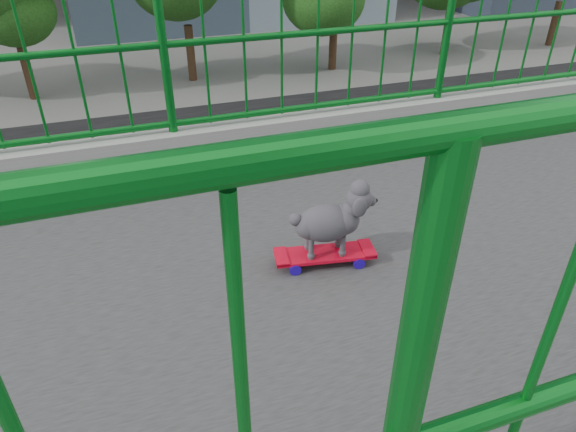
# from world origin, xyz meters

# --- Properties ---
(road) EXTENTS (18.00, 90.00, 0.02)m
(road) POSITION_xyz_m (-13.00, 0.00, 0.01)
(road) COLOR black
(road) RESTS_ON ground
(railing) EXTENTS (3.00, 24.00, 1.42)m
(railing) POSITION_xyz_m (0.00, 0.00, 7.21)
(railing) COLOR gray
(railing) RESTS_ON footbridge
(skateboard) EXTENTS (0.24, 0.53, 0.07)m
(skateboard) POSITION_xyz_m (-0.12, 0.54, 7.05)
(skateboard) COLOR red
(skateboard) RESTS_ON footbridge
(poodle) EXTENTS (0.23, 0.43, 0.36)m
(poodle) POSITION_xyz_m (-0.11, 0.56, 7.26)
(poodle) COLOR #312E33
(poodle) RESTS_ON skateboard
(car_0) EXTENTS (1.80, 4.48, 1.53)m
(car_0) POSITION_xyz_m (-6.00, 5.29, 0.76)
(car_0) COLOR #96979B
(car_0) RESTS_ON ground
(car_1) EXTENTS (1.50, 4.29, 1.41)m
(car_1) POSITION_xyz_m (-9.20, 10.04, 0.71)
(car_1) COLOR #96979B
(car_1) RESTS_ON ground
(car_2) EXTENTS (2.28, 4.94, 1.37)m
(car_2) POSITION_xyz_m (-12.40, 3.39, 0.69)
(car_2) COLOR #B20807
(car_2) RESTS_ON ground
(car_3) EXTENTS (2.21, 5.42, 1.57)m
(car_3) POSITION_xyz_m (-15.60, 13.37, 0.79)
(car_3) COLOR #96979B
(car_3) RESTS_ON ground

